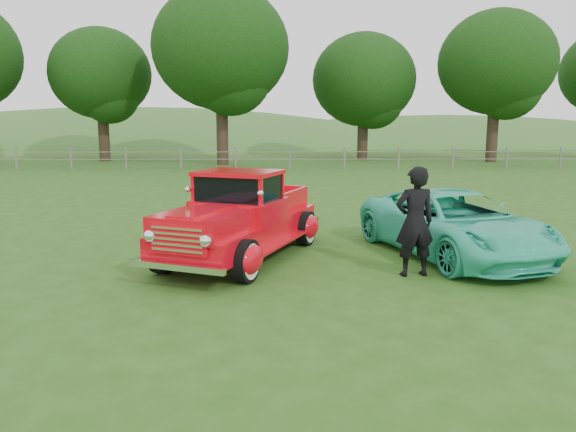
{
  "coord_description": "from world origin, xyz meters",
  "views": [
    {
      "loc": [
        -0.54,
        -8.94,
        2.81
      ],
      "look_at": [
        -0.4,
        1.2,
        1.03
      ],
      "focal_mm": 35.0,
      "sensor_mm": 36.0,
      "label": 1
    }
  ],
  "objects_px": {
    "tree_mid_west": "(100,74)",
    "red_pickup": "(240,219)",
    "tree_near_west": "(221,48)",
    "tree_near_east": "(364,80)",
    "teal_sedan": "(454,224)",
    "man": "(415,222)",
    "tree_mid_east": "(497,63)"
  },
  "relations": [
    {
      "from": "tree_mid_west",
      "to": "tree_mid_east",
      "type": "distance_m",
      "value": 25.03
    },
    {
      "from": "tree_near_east",
      "to": "teal_sedan",
      "type": "bearing_deg",
      "value": -94.25
    },
    {
      "from": "tree_mid_east",
      "to": "red_pickup",
      "type": "relative_size",
      "value": 1.79
    },
    {
      "from": "tree_near_west",
      "to": "tree_near_east",
      "type": "height_order",
      "value": "tree_near_west"
    },
    {
      "from": "tree_mid_east",
      "to": "teal_sedan",
      "type": "xyz_separation_m",
      "value": [
        -9.99,
        -24.76,
        -5.5
      ]
    },
    {
      "from": "red_pickup",
      "to": "tree_mid_west",
      "type": "bearing_deg",
      "value": 134.31
    },
    {
      "from": "tree_near_east",
      "to": "teal_sedan",
      "type": "height_order",
      "value": "tree_near_east"
    },
    {
      "from": "tree_mid_east",
      "to": "teal_sedan",
      "type": "distance_m",
      "value": 27.26
    },
    {
      "from": "teal_sedan",
      "to": "tree_mid_east",
      "type": "bearing_deg",
      "value": 50.49
    },
    {
      "from": "tree_mid_west",
      "to": "teal_sedan",
      "type": "height_order",
      "value": "tree_mid_west"
    },
    {
      "from": "tree_mid_west",
      "to": "red_pickup",
      "type": "xyz_separation_m",
      "value": [
        10.66,
        -25.87,
        -4.75
      ]
    },
    {
      "from": "man",
      "to": "tree_mid_east",
      "type": "bearing_deg",
      "value": -122.19
    },
    {
      "from": "tree_near_west",
      "to": "man",
      "type": "xyz_separation_m",
      "value": [
        5.85,
        -24.19,
        -5.81
      ]
    },
    {
      "from": "tree_near_east",
      "to": "tree_near_west",
      "type": "bearing_deg",
      "value": -156.04
    },
    {
      "from": "tree_mid_west",
      "to": "teal_sedan",
      "type": "xyz_separation_m",
      "value": [
        15.01,
        -25.76,
        -4.88
      ]
    },
    {
      "from": "tree_mid_west",
      "to": "tree_near_west",
      "type": "relative_size",
      "value": 0.81
    },
    {
      "from": "tree_mid_west",
      "to": "tree_near_west",
      "type": "xyz_separation_m",
      "value": [
        8.0,
        -3.0,
        1.25
      ]
    },
    {
      "from": "tree_mid_west",
      "to": "teal_sedan",
      "type": "relative_size",
      "value": 1.75
    },
    {
      "from": "tree_near_west",
      "to": "teal_sedan",
      "type": "xyz_separation_m",
      "value": [
        7.01,
        -22.76,
        -6.13
      ]
    },
    {
      "from": "tree_near_west",
      "to": "tree_near_east",
      "type": "relative_size",
      "value": 1.25
    },
    {
      "from": "red_pickup",
      "to": "tree_near_west",
      "type": "bearing_deg",
      "value": 118.55
    },
    {
      "from": "teal_sedan",
      "to": "tree_mid_west",
      "type": "bearing_deg",
      "value": 102.7
    },
    {
      "from": "tree_near_east",
      "to": "tree_mid_east",
      "type": "distance_m",
      "value": 8.3
    },
    {
      "from": "tree_mid_west",
      "to": "teal_sedan",
      "type": "bearing_deg",
      "value": -59.76
    },
    {
      "from": "tree_mid_east",
      "to": "man",
      "type": "relative_size",
      "value": 4.78
    },
    {
      "from": "tree_near_west",
      "to": "red_pickup",
      "type": "relative_size",
      "value": 1.97
    },
    {
      "from": "tree_mid_east",
      "to": "red_pickup",
      "type": "distance_m",
      "value": 29.21
    },
    {
      "from": "tree_near_east",
      "to": "red_pickup",
      "type": "distance_m",
      "value": 27.97
    },
    {
      "from": "tree_near_west",
      "to": "tree_mid_east",
      "type": "height_order",
      "value": "tree_near_west"
    },
    {
      "from": "tree_near_east",
      "to": "man",
      "type": "distance_m",
      "value": 28.69
    },
    {
      "from": "man",
      "to": "tree_near_east",
      "type": "bearing_deg",
      "value": -105.51
    },
    {
      "from": "red_pickup",
      "to": "man",
      "type": "xyz_separation_m",
      "value": [
        3.19,
        -1.32,
        0.19
      ]
    }
  ]
}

